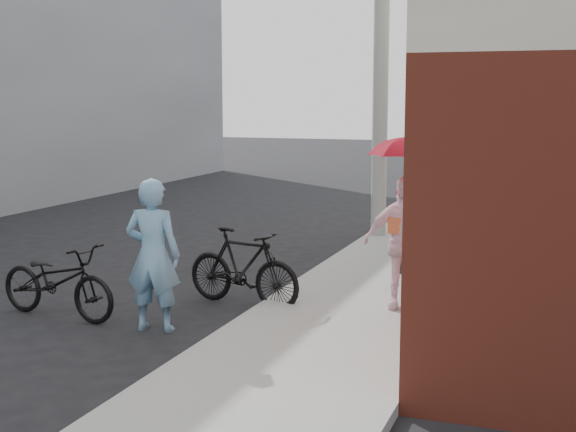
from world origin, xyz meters
The scene contains 11 objects.
ground centered at (0.00, 0.00, 0.00)m, with size 80.00×80.00×0.00m, color black.
sidewalk centered at (2.10, 2.00, 0.06)m, with size 2.20×24.00×0.12m, color #979691.
curb centered at (0.94, 2.00, 0.06)m, with size 0.12×24.00×0.12m, color #9E9E99.
utility_pole centered at (1.10, 6.00, 3.50)m, with size 0.28×0.28×7.00m, color #9E9E99.
officer centered at (0.04, -0.48, 0.88)m, with size 0.64×0.42×1.76m, color #72A6CB.
bike_left centered at (-1.32, -0.41, 0.46)m, with size 0.61×1.74×0.91m, color black.
bike_right centered at (0.57, 0.87, 0.50)m, with size 0.47×1.67×1.00m, color black.
kimono_woman centered at (2.59, 1.03, 0.92)m, with size 0.94×0.39×1.61m, color white.
parasol centered at (2.59, 1.03, 2.10)m, with size 0.85×0.85×0.75m, color red.
planter centered at (2.46, 2.96, 0.23)m, with size 0.42×0.42×0.22m, color black.
potted_plant centered at (2.46, 2.96, 0.61)m, with size 0.48×0.42×0.53m, color #266028.
Camera 1 is at (4.51, -8.34, 2.66)m, focal length 50.00 mm.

